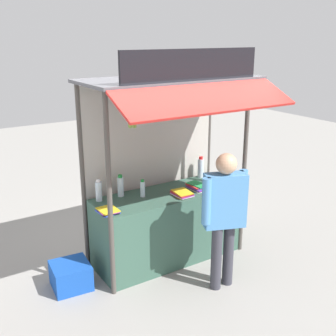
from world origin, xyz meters
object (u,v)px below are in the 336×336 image
object	(u,v)px
water_bottle_back_left	(121,186)
water_bottle_left	(99,191)
magazine_stack_mid_left	(182,193)
magazine_stack_back_right	(218,185)
magazine_stack_right	(197,187)
banana_bunch_leftmost	(243,104)
magazine_stack_mid_right	(108,211)
water_bottle_rear_center	(143,189)
banana_bunch_inner_left	(132,121)
water_bottle_front_right	(201,168)
vendor_person	(224,209)
plastic_crate	(71,276)

from	to	relation	value
water_bottle_back_left	water_bottle_left	distance (m)	0.30
magazine_stack_mid_left	magazine_stack_back_right	xyz separation A→B (m)	(0.62, 0.02, -0.01)
magazine_stack_right	banana_bunch_leftmost	world-z (taller)	banana_bunch_leftmost
magazine_stack_mid_right	water_bottle_rear_center	bearing A→B (deg)	19.88
magazine_stack_back_right	banana_bunch_inner_left	distance (m)	1.88
banana_bunch_inner_left	magazine_stack_mid_right	bearing A→B (deg)	121.08
water_bottle_front_right	magazine_stack_back_right	world-z (taller)	water_bottle_front_right
water_bottle_rear_center	magazine_stack_mid_left	xyz separation A→B (m)	(0.45, -0.24, -0.08)
water_bottle_rear_center	banana_bunch_leftmost	world-z (taller)	banana_bunch_leftmost
magazine_stack_right	magazine_stack_mid_right	world-z (taller)	magazine_stack_right
water_bottle_rear_center	banana_bunch_leftmost	bearing A→B (deg)	-24.32
magazine_stack_right	vendor_person	size ratio (longest dim) A/B	0.18
banana_bunch_leftmost	banana_bunch_inner_left	bearing A→B (deg)	-179.92
water_bottle_back_left	plastic_crate	bearing A→B (deg)	-166.41
banana_bunch_inner_left	plastic_crate	distance (m)	2.10
water_bottle_front_right	water_bottle_back_left	bearing A→B (deg)	-178.13
magazine_stack_back_right	magazine_stack_mid_right	bearing A→B (deg)	179.82
water_bottle_front_right	magazine_stack_right	bearing A→B (deg)	-132.61
magazine_stack_mid_right	magazine_stack_back_right	bearing A→B (deg)	-0.18
magazine_stack_mid_right	magazine_stack_back_right	world-z (taller)	magazine_stack_mid_right
water_bottle_front_right	magazine_stack_right	world-z (taller)	water_bottle_front_right
water_bottle_front_right	banana_bunch_inner_left	world-z (taller)	banana_bunch_inner_left
banana_bunch_leftmost	water_bottle_back_left	bearing A→B (deg)	153.66
water_bottle_left	water_bottle_front_right	bearing A→B (deg)	1.33
magazine_stack_back_right	banana_bunch_leftmost	size ratio (longest dim) A/B	1.00
magazine_stack_mid_right	vendor_person	xyz separation A→B (m)	(1.13, -0.79, 0.04)
magazine_stack_mid_left	banana_bunch_leftmost	bearing A→B (deg)	-21.62
magazine_stack_right	banana_bunch_inner_left	world-z (taller)	banana_bunch_inner_left
water_bottle_left	magazine_stack_back_right	world-z (taller)	water_bottle_left
water_bottle_left	water_bottle_front_right	xyz separation A→B (m)	(1.63, 0.04, 0.01)
banana_bunch_leftmost	vendor_person	size ratio (longest dim) A/B	0.16
water_bottle_left	magazine_stack_mid_left	distance (m)	1.08
water_bottle_rear_center	magazine_stack_right	size ratio (longest dim) A/B	0.77
water_bottle_back_left	banana_bunch_leftmost	size ratio (longest dim) A/B	1.06
water_bottle_front_right	magazine_stack_mid_left	bearing A→B (deg)	-144.78
water_bottle_rear_center	banana_bunch_inner_left	bearing A→B (deg)	-127.21
magazine_stack_back_right	banana_bunch_leftmost	bearing A→B (deg)	-71.55
banana_bunch_leftmost	banana_bunch_inner_left	distance (m)	1.58
magazine_stack_mid_right	banana_bunch_inner_left	bearing A→B (deg)	-58.92
magazine_stack_mid_left	water_bottle_front_right	bearing A→B (deg)	35.22
water_bottle_back_left	vendor_person	bearing A→B (deg)	-56.89
water_bottle_rear_center	water_bottle_left	bearing A→B (deg)	162.23
magazine_stack_right	magazine_stack_mid_left	world-z (taller)	magazine_stack_right
banana_bunch_inner_left	vendor_person	bearing A→B (deg)	-26.81
magazine_stack_mid_left	magazine_stack_back_right	distance (m)	0.62
water_bottle_front_right	magazine_stack_mid_left	world-z (taller)	water_bottle_front_right
water_bottle_front_right	vendor_person	xyz separation A→B (m)	(-0.56, -1.21, -0.08)
plastic_crate	magazine_stack_mid_right	bearing A→B (deg)	-22.45
water_bottle_left	water_bottle_rear_center	bearing A→B (deg)	-17.77
water_bottle_back_left	water_bottle_rear_center	distance (m)	0.29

